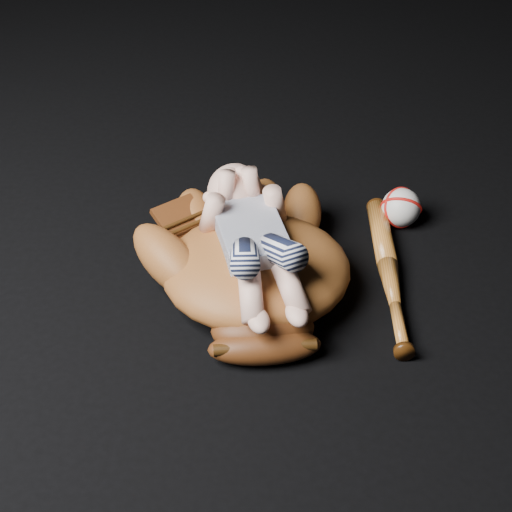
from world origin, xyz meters
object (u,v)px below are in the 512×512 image
baseball (401,208)px  baseball_bat (389,273)px  baseball_glove (256,262)px  newborn_baby (255,239)px

baseball → baseball_bat: bearing=-104.1°
baseball_glove → baseball: bearing=31.7°
baseball_glove → newborn_baby: 0.06m
baseball_glove → newborn_baby: (-0.00, -0.01, 0.06)m
baseball_glove → baseball_bat: 0.25m
newborn_baby → baseball_bat: newborn_baby is taller
baseball_bat → baseball: 0.18m
baseball_glove → newborn_baby: newborn_baby is taller
baseball_glove → baseball: baseball_glove is taller
newborn_baby → baseball_bat: bearing=-3.1°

